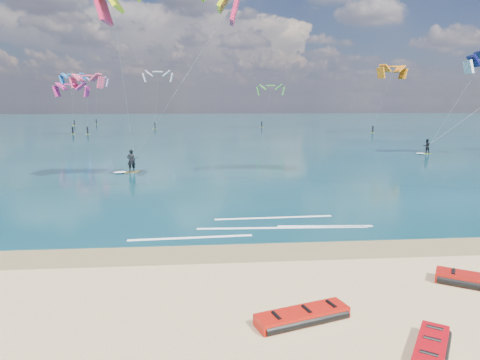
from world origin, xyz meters
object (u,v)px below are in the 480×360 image
at_px(packed_kite_right, 431,353).
at_px(kitesurfer_far, 468,96).
at_px(kitesurfer_main, 148,76).
at_px(packed_kite_left, 302,321).
at_px(packed_kite_mid, 480,287).

height_order(packed_kite_right, kitesurfer_far, kitesurfer_far).
xyz_separation_m(packed_kite_right, kitesurfer_main, (-9.77, 24.51, 8.12)).
bearing_deg(packed_kite_left, packed_kite_right, -49.91).
bearing_deg(packed_kite_left, packed_kite_mid, -2.51).
relative_size(packed_kite_mid, packed_kite_right, 1.33).
bearing_deg(packed_kite_mid, packed_kite_right, -102.81).
relative_size(kitesurfer_main, kitesurfer_far, 1.21).
xyz_separation_m(packed_kite_mid, kitesurfer_main, (-13.47, 20.91, 8.12)).
distance_m(packed_kite_right, kitesurfer_far, 45.07).
bearing_deg(kitesurfer_main, packed_kite_right, -97.82).
distance_m(kitesurfer_main, kitesurfer_far, 36.36).
xyz_separation_m(packed_kite_left, kitesurfer_far, (27.09, 35.59, 6.83)).
distance_m(packed_kite_left, kitesurfer_main, 25.06).
height_order(packed_kite_left, packed_kite_mid, packed_kite_mid).
distance_m(packed_kite_mid, kitesurfer_main, 26.17).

